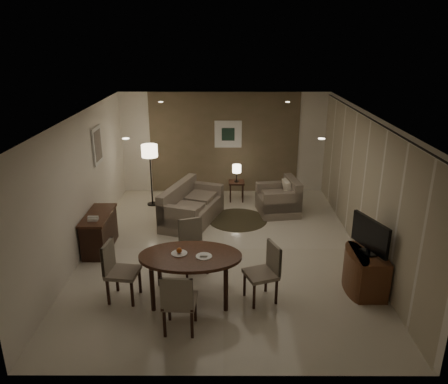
{
  "coord_description": "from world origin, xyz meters",
  "views": [
    {
      "loc": [
        0.02,
        -7.92,
        4.09
      ],
      "look_at": [
        0.0,
        0.2,
        1.15
      ],
      "focal_mm": 35.0,
      "sensor_mm": 36.0,
      "label": 1
    }
  ],
  "objects_px": {
    "dining_table": "(191,277)",
    "chair_far": "(194,247)",
    "chair_near": "(180,300)",
    "tv_cabinet": "(367,272)",
    "side_table": "(236,191)",
    "armchair": "(278,197)",
    "chair_left": "(123,272)",
    "sofa": "(192,204)",
    "chair_right": "(261,274)",
    "console_desk": "(100,232)",
    "floor_lamp": "(151,175)"
  },
  "relations": [
    {
      "from": "dining_table",
      "to": "chair_far",
      "type": "height_order",
      "value": "chair_far"
    },
    {
      "from": "chair_near",
      "to": "tv_cabinet",
      "type": "bearing_deg",
      "value": -157.9
    },
    {
      "from": "tv_cabinet",
      "to": "dining_table",
      "type": "xyz_separation_m",
      "value": [
        -2.93,
        -0.23,
        0.04
      ]
    },
    {
      "from": "tv_cabinet",
      "to": "side_table",
      "type": "xyz_separation_m",
      "value": [
        -2.08,
        4.26,
        -0.1
      ]
    },
    {
      "from": "armchair",
      "to": "side_table",
      "type": "bearing_deg",
      "value": -140.49
    },
    {
      "from": "chair_left",
      "to": "sofa",
      "type": "height_order",
      "value": "chair_left"
    },
    {
      "from": "chair_right",
      "to": "armchair",
      "type": "distance_m",
      "value": 3.75
    },
    {
      "from": "chair_right",
      "to": "armchair",
      "type": "bearing_deg",
      "value": 148.88
    },
    {
      "from": "chair_near",
      "to": "armchair",
      "type": "relative_size",
      "value": 1.02
    },
    {
      "from": "side_table",
      "to": "chair_far",
      "type": "bearing_deg",
      "value": -103.35
    },
    {
      "from": "tv_cabinet",
      "to": "side_table",
      "type": "height_order",
      "value": "tv_cabinet"
    },
    {
      "from": "sofa",
      "to": "side_table",
      "type": "height_order",
      "value": "sofa"
    },
    {
      "from": "console_desk",
      "to": "side_table",
      "type": "bearing_deg",
      "value": 44.46
    },
    {
      "from": "dining_table",
      "to": "sofa",
      "type": "bearing_deg",
      "value": 93.65
    },
    {
      "from": "chair_far",
      "to": "side_table",
      "type": "bearing_deg",
      "value": 56.72
    },
    {
      "from": "console_desk",
      "to": "armchair",
      "type": "height_order",
      "value": "armchair"
    },
    {
      "from": "chair_left",
      "to": "chair_right",
      "type": "height_order",
      "value": "chair_left"
    },
    {
      "from": "chair_near",
      "to": "floor_lamp",
      "type": "height_order",
      "value": "floor_lamp"
    },
    {
      "from": "console_desk",
      "to": "chair_left",
      "type": "height_order",
      "value": "chair_left"
    },
    {
      "from": "floor_lamp",
      "to": "armchair",
      "type": "bearing_deg",
      "value": -10.05
    },
    {
      "from": "console_desk",
      "to": "floor_lamp",
      "type": "bearing_deg",
      "value": 74.86
    },
    {
      "from": "console_desk",
      "to": "sofa",
      "type": "distance_m",
      "value": 2.24
    },
    {
      "from": "chair_left",
      "to": "sofa",
      "type": "xyz_separation_m",
      "value": [
        0.89,
        3.16,
        -0.07
      ]
    },
    {
      "from": "dining_table",
      "to": "side_table",
      "type": "xyz_separation_m",
      "value": [
        0.85,
        4.49,
        -0.13
      ]
    },
    {
      "from": "chair_right",
      "to": "sofa",
      "type": "relative_size",
      "value": 0.53
    },
    {
      "from": "sofa",
      "to": "armchair",
      "type": "bearing_deg",
      "value": -57.34
    },
    {
      "from": "console_desk",
      "to": "dining_table",
      "type": "xyz_separation_m",
      "value": [
        1.96,
        -1.73,
        0.01
      ]
    },
    {
      "from": "console_desk",
      "to": "tv_cabinet",
      "type": "height_order",
      "value": "console_desk"
    },
    {
      "from": "dining_table",
      "to": "armchair",
      "type": "xyz_separation_m",
      "value": [
        1.83,
        3.62,
        0.04
      ]
    },
    {
      "from": "side_table",
      "to": "floor_lamp",
      "type": "distance_m",
      "value": 2.23
    },
    {
      "from": "side_table",
      "to": "floor_lamp",
      "type": "bearing_deg",
      "value": -171.64
    },
    {
      "from": "chair_near",
      "to": "side_table",
      "type": "bearing_deg",
      "value": -97.14
    },
    {
      "from": "tv_cabinet",
      "to": "chair_far",
      "type": "distance_m",
      "value": 3.01
    },
    {
      "from": "chair_near",
      "to": "chair_far",
      "type": "xyz_separation_m",
      "value": [
        0.09,
        1.68,
        -0.01
      ]
    },
    {
      "from": "chair_far",
      "to": "side_table",
      "type": "relative_size",
      "value": 1.86
    },
    {
      "from": "chair_near",
      "to": "side_table",
      "type": "relative_size",
      "value": 1.92
    },
    {
      "from": "chair_far",
      "to": "side_table",
      "type": "xyz_separation_m",
      "value": [
        0.86,
        3.62,
        -0.22
      ]
    },
    {
      "from": "sofa",
      "to": "floor_lamp",
      "type": "bearing_deg",
      "value": 65.07
    },
    {
      "from": "console_desk",
      "to": "chair_right",
      "type": "height_order",
      "value": "chair_right"
    },
    {
      "from": "dining_table",
      "to": "side_table",
      "type": "bearing_deg",
      "value": 79.26
    },
    {
      "from": "chair_near",
      "to": "armchair",
      "type": "distance_m",
      "value": 4.84
    },
    {
      "from": "sofa",
      "to": "console_desk",
      "type": "bearing_deg",
      "value": 147.16
    },
    {
      "from": "chair_far",
      "to": "sofa",
      "type": "height_order",
      "value": "chair_far"
    },
    {
      "from": "console_desk",
      "to": "sofa",
      "type": "xyz_separation_m",
      "value": [
        1.76,
        1.39,
        0.05
      ]
    },
    {
      "from": "dining_table",
      "to": "side_table",
      "type": "height_order",
      "value": "dining_table"
    },
    {
      "from": "side_table",
      "to": "tv_cabinet",
      "type": "bearing_deg",
      "value": -63.93
    },
    {
      "from": "side_table",
      "to": "chair_left",
      "type": "bearing_deg",
      "value": -113.16
    },
    {
      "from": "chair_far",
      "to": "armchair",
      "type": "xyz_separation_m",
      "value": [
        1.84,
        2.75,
        -0.05
      ]
    },
    {
      "from": "chair_near",
      "to": "chair_right",
      "type": "xyz_separation_m",
      "value": [
        1.22,
        0.75,
        -0.0
      ]
    },
    {
      "from": "console_desk",
      "to": "floor_lamp",
      "type": "xyz_separation_m",
      "value": [
        0.66,
        2.44,
        0.4
      ]
    }
  ]
}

